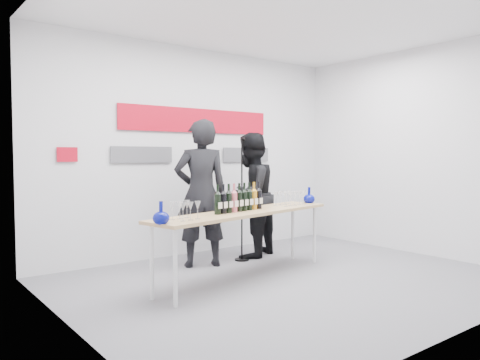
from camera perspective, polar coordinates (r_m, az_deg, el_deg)
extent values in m
plane|color=slate|center=(5.55, 6.28, -12.04)|extent=(5.00, 5.00, 0.00)
cube|color=silver|center=(6.94, -5.22, 3.50)|extent=(5.00, 0.04, 3.00)
cube|color=#BC081C|center=(6.93, -5.10, 7.23)|extent=(2.50, 0.02, 0.35)
cube|color=#59595E|center=(6.47, -11.82, 3.05)|extent=(0.90, 0.02, 0.22)
cube|color=#59595E|center=(7.43, 0.78, 3.09)|extent=(0.90, 0.02, 0.22)
cube|color=#BC081C|center=(6.10, -20.31, 2.93)|extent=(0.25, 0.02, 0.18)
cube|color=tan|center=(5.45, 0.64, -3.99)|extent=(2.69, 1.04, 0.04)
cylinder|color=silver|center=(4.53, -7.90, -10.55)|extent=(0.04, 0.04, 0.76)
cylinder|color=silver|center=(6.39, 9.06, -6.57)|extent=(0.04, 0.04, 0.76)
cylinder|color=silver|center=(4.80, -10.71, -9.81)|extent=(0.04, 0.04, 0.76)
cylinder|color=silver|center=(6.58, 6.44, -6.28)|extent=(0.04, 0.04, 0.76)
imported|color=black|center=(6.06, -4.78, -1.63)|extent=(0.81, 0.68, 1.90)
imported|color=black|center=(6.62, 1.30, -1.84)|extent=(1.05, 0.95, 1.76)
cylinder|color=black|center=(6.51, 0.23, -9.67)|extent=(0.20, 0.20, 0.02)
cylinder|color=black|center=(6.38, 0.23, -2.58)|extent=(0.02, 0.02, 1.63)
sphere|color=black|center=(6.32, 0.41, 4.98)|extent=(0.05, 0.05, 0.05)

